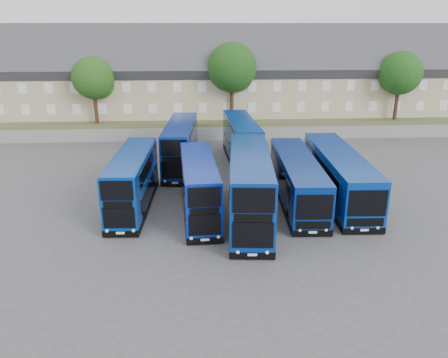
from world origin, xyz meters
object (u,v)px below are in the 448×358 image
dd_front_left (133,182)px  dd_front_mid (199,188)px  tree_far (422,66)px  tree_east (401,75)px  tree_west (95,80)px  coach_east_a (297,180)px  tree_mid (233,69)px

dd_front_left → dd_front_mid: size_ratio=1.01×
dd_front_mid → tree_far: bearing=40.5°
dd_front_mid → tree_east: tree_east is taller
tree_west → coach_east_a: bearing=-46.6°
dd_front_left → tree_west: size_ratio=1.36×
dd_front_left → coach_east_a: size_ratio=0.82×
tree_west → tree_far: bearing=9.5°
coach_east_a → tree_far: tree_far is taller
tree_west → dd_front_left: bearing=-71.8°
tree_west → tree_far: tree_far is taller
tree_west → tree_far: size_ratio=0.88×
dd_front_left → coach_east_a: 12.47m
dd_front_mid → coach_east_a: dd_front_mid is taller
dd_front_left → tree_far: (35.08, 28.04, 5.71)m
dd_front_left → coach_east_a: bearing=4.9°
dd_front_mid → tree_far: (30.18, 29.38, 5.75)m
tree_mid → dd_front_mid: bearing=-100.3°
tree_west → tree_mid: 16.04m
dd_front_left → tree_far: size_ratio=1.20×
dd_front_left → coach_east_a: (12.45, 0.56, -0.31)m
coach_east_a → tree_west: (-19.37, 20.47, 5.35)m
dd_front_left → tree_mid: size_ratio=1.13×
tree_west → tree_east: 36.00m
dd_front_left → tree_west: tree_west is taller
tree_east → tree_far: size_ratio=0.94×
coach_east_a → tree_west: bearing=135.7°
dd_front_mid → dd_front_left: bearing=160.9°
tree_far → dd_front_mid: bearing=-135.8°
dd_front_mid → tree_west: (-11.82, 22.38, 5.07)m
dd_front_left → dd_front_mid: 5.09m
dd_front_mid → tree_east: 33.39m
tree_mid → tree_far: bearing=14.0°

